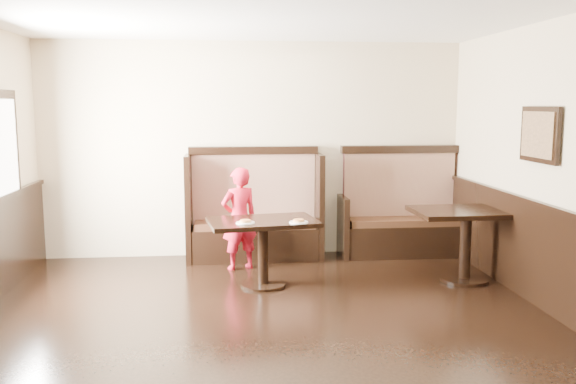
{
  "coord_description": "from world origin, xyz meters",
  "views": [
    {
      "loc": [
        -0.35,
        -4.5,
        2.0
      ],
      "look_at": [
        0.34,
        2.35,
        1.0
      ],
      "focal_mm": 38.0,
      "sensor_mm": 36.0,
      "label": 1
    }
  ],
  "objects": [
    {
      "name": "ground",
      "position": [
        0.0,
        0.0,
        0.0
      ],
      "size": [
        7.0,
        7.0,
        0.0
      ],
      "primitive_type": "plane",
      "color": "black",
      "rests_on": "ground"
    },
    {
      "name": "room_shell",
      "position": [
        -0.3,
        0.28,
        0.67
      ],
      "size": [
        7.0,
        7.0,
        7.0
      ],
      "color": "#CBB893",
      "rests_on": "ground"
    },
    {
      "name": "booth_main",
      "position": [
        0.0,
        3.3,
        0.53
      ],
      "size": [
        1.75,
        0.72,
        1.45
      ],
      "color": "black",
      "rests_on": "ground"
    },
    {
      "name": "booth_neighbor",
      "position": [
        1.95,
        3.29,
        0.48
      ],
      "size": [
        1.65,
        0.72,
        1.45
      ],
      "color": "black",
      "rests_on": "ground"
    },
    {
      "name": "table_main",
      "position": [
        0.03,
        2.03,
        0.57
      ],
      "size": [
        1.26,
        0.9,
        0.74
      ],
      "rotation": [
        0.0,
        0.0,
        0.15
      ],
      "color": "black",
      "rests_on": "ground"
    },
    {
      "name": "table_neighbor",
      "position": [
        2.33,
        2.01,
        0.61
      ],
      "size": [
        1.2,
        0.8,
        0.82
      ],
      "rotation": [
        0.0,
        0.0,
        0.03
      ],
      "color": "black",
      "rests_on": "ground"
    },
    {
      "name": "child",
      "position": [
        -0.21,
        2.76,
        0.62
      ],
      "size": [
        0.53,
        0.45,
        1.25
      ],
      "primitive_type": "imported",
      "rotation": [
        0.0,
        0.0,
        3.52
      ],
      "color": "red",
      "rests_on": "ground"
    },
    {
      "name": "pizza_plate_left",
      "position": [
        -0.16,
        1.86,
        0.76
      ],
      "size": [
        0.2,
        0.2,
        0.04
      ],
      "color": "white",
      "rests_on": "table_main"
    },
    {
      "name": "pizza_plate_right",
      "position": [
        0.4,
        1.83,
        0.76
      ],
      "size": [
        0.21,
        0.21,
        0.04
      ],
      "color": "white",
      "rests_on": "table_main"
    }
  ]
}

